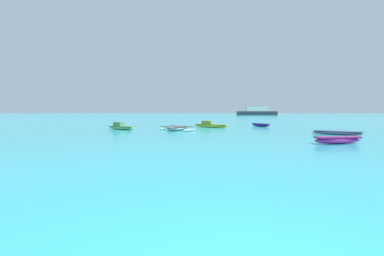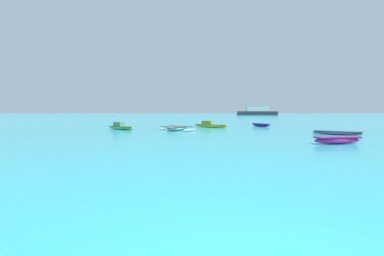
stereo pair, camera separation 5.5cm
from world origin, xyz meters
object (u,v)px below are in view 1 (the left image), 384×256
moored_boat_0 (210,125)px  distant_ferry (257,112)px  moored_boat_1 (261,125)px  moored_boat_5 (337,140)px  moored_boat_4 (177,129)px  moored_boat_3 (121,127)px  moored_boat_2 (337,132)px

moored_boat_0 → distant_ferry: 59.54m
moored_boat_1 → moored_boat_5: size_ratio=0.79×
moored_boat_5 → distant_ferry: bearing=71.8°
moored_boat_4 → distant_ferry: size_ratio=0.29×
moored_boat_0 → distant_ferry: bearing=102.0°
moored_boat_3 → moored_boat_4: size_ratio=0.82×
moored_boat_2 → moored_boat_4: 13.55m
moored_boat_2 → moored_boat_3: bearing=-166.9°
moored_boat_0 → moored_boat_3: (-8.98, -3.11, 0.00)m
moored_boat_4 → moored_boat_5: bearing=-94.6°
moored_boat_3 → moored_boat_4: 5.75m
moored_boat_1 → moored_boat_3: size_ratio=0.76×
moored_boat_5 → moored_boat_1: bearing=84.4°
moored_boat_4 → moored_boat_1: bearing=-21.6°
moored_boat_1 → moored_boat_3: moored_boat_3 is taller
moored_boat_0 → distant_ferry: size_ratio=0.30×
moored_boat_1 → distant_ferry: size_ratio=0.18×
moored_boat_5 → distant_ferry: distant_ferry is taller
moored_boat_1 → moored_boat_3: bearing=-110.4°
moored_boat_1 → moored_boat_4: moored_boat_4 is taller
moored_boat_1 → moored_boat_4: 10.87m
moored_boat_0 → moored_boat_1: moored_boat_0 is taller
moored_boat_0 → moored_boat_1: bearing=43.6°
distant_ferry → moored_boat_1: bearing=-102.0°
moored_boat_1 → moored_boat_5: 14.70m
moored_boat_2 → moored_boat_5: 6.16m
moored_boat_0 → moored_boat_5: bearing=-33.2°
moored_boat_3 → moored_boat_4: moored_boat_3 is taller
moored_boat_1 → moored_boat_3: (-14.89, -4.62, 0.06)m
distant_ferry → moored_boat_2: bearing=-97.0°
distant_ferry → moored_boat_0: bearing=-107.2°
moored_boat_2 → moored_boat_5: moored_boat_5 is taller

